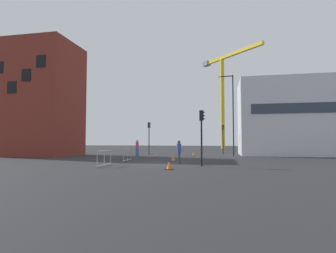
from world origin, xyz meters
name	(u,v)px	position (x,y,z in m)	size (l,w,h in m)	color
ground	(155,163)	(0.00, 0.00, 0.00)	(160.00, 160.00, 0.00)	#28282B
brick_building	(39,100)	(-16.24, 7.92, 6.67)	(8.69, 6.69, 13.33)	maroon
office_block	(297,118)	(14.04, 14.37, 4.52)	(13.42, 7.24, 9.04)	silver
construction_crane	(224,85)	(5.72, 42.31, 14.56)	(13.04, 13.77, 21.64)	yellow
streetlamp_tall	(232,109)	(6.30, 11.54, 5.40)	(1.84, 0.25, 9.42)	black
traffic_light_median	(149,133)	(-3.93, 12.66, 2.75)	(0.35, 0.39, 4.10)	#2D2D30
traffic_light_verge	(202,128)	(3.78, -1.76, 2.58)	(0.38, 0.27, 3.83)	black
traffic_light_far	(223,134)	(5.31, 15.07, 2.58)	(0.34, 0.39, 3.83)	#232326
pedestrian_walking	(137,147)	(-4.03, 8.17, 1.09)	(0.34, 0.34, 1.85)	#33519E
pedestrian_waiting	(179,150)	(1.97, -0.29, 1.03)	(0.34, 0.34, 1.77)	#4C4C51
safety_barrier_mid_span	(104,158)	(-2.73, -3.17, 0.56)	(0.08, 2.42, 1.08)	#B2B5BA
safety_barrier_right_run	(127,155)	(-2.81, 1.63, 0.56)	(0.16, 2.31, 1.08)	#9EA0A5
safety_barrier_front	(156,151)	(-2.17, 9.39, 0.56)	(0.33, 2.23, 1.08)	gray
traffic_cone_orange	(173,158)	(1.01, 2.56, 0.22)	(0.48, 0.48, 0.49)	black
traffic_cone_by_barrier	(194,154)	(1.93, 10.99, 0.22)	(0.48, 0.48, 0.48)	black
traffic_cone_striped	(169,166)	(2.00, -4.32, 0.22)	(0.48, 0.48, 0.48)	black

